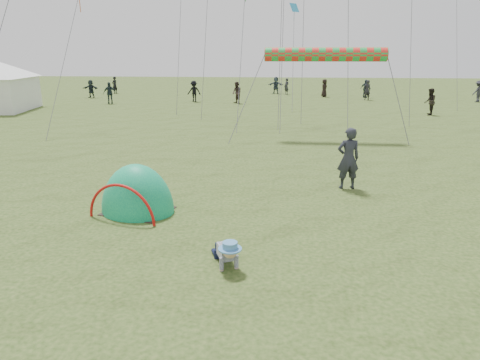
# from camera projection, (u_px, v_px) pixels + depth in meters

# --- Properties ---
(ground) EXTENTS (140.00, 140.00, 0.00)m
(ground) POSITION_uv_depth(u_px,v_px,m) (254.00, 267.00, 8.22)
(ground) COLOR #213B10
(crawling_toddler) EXTENTS (0.83, 0.96, 0.62)m
(crawling_toddler) POSITION_uv_depth(u_px,v_px,m) (227.00, 251.00, 8.17)
(crawling_toddler) COLOR black
(crawling_toddler) RESTS_ON ground
(popup_tent) EXTENTS (2.29, 2.04, 2.52)m
(popup_tent) POSITION_uv_depth(u_px,v_px,m) (138.00, 211.00, 11.14)
(popup_tent) COLOR #057A5F
(popup_tent) RESTS_ON ground
(standing_adult) EXTENTS (0.75, 0.56, 1.87)m
(standing_adult) POSITION_uv_depth(u_px,v_px,m) (348.00, 158.00, 12.79)
(standing_adult) COLOR #24262F
(standing_adult) RESTS_ON ground
(crowd_person_0) EXTENTS (0.66, 0.69, 1.60)m
(crowd_person_0) POSITION_uv_depth(u_px,v_px,m) (287.00, 86.00, 43.08)
(crowd_person_0) COLOR #27282D
(crowd_person_0) RESTS_ON ground
(crowd_person_1) EXTENTS (0.90, 1.02, 1.76)m
(crowd_person_1) POSITION_uv_depth(u_px,v_px,m) (430.00, 102.00, 28.41)
(crowd_person_1) COLOR black
(crowd_person_1) RESTS_ON ground
(crowd_person_2) EXTENTS (1.05, 0.82, 1.66)m
(crowd_person_2) POSITION_uv_depth(u_px,v_px,m) (366.00, 89.00, 39.84)
(crowd_person_2) COLOR #2D3C44
(crowd_person_2) RESTS_ON ground
(crowd_person_3) EXTENTS (1.34, 1.15, 1.79)m
(crowd_person_3) POSITION_uv_depth(u_px,v_px,m) (478.00, 91.00, 36.26)
(crowd_person_3) COLOR #2A2B34
(crowd_person_3) RESTS_ON ground
(crowd_person_4) EXTENTS (0.54, 0.82, 1.65)m
(crowd_person_4) POSITION_uv_depth(u_px,v_px,m) (324.00, 88.00, 40.57)
(crowd_person_4) COLOR black
(crowd_person_4) RESTS_ON ground
(crowd_person_5) EXTENTS (1.61, 0.65, 1.70)m
(crowd_person_5) POSITION_uv_depth(u_px,v_px,m) (276.00, 85.00, 43.97)
(crowd_person_5) COLOR #303D4A
(crowd_person_5) RESTS_ON ground
(crowd_person_6) EXTENTS (0.71, 0.55, 1.74)m
(crowd_person_6) POSITION_uv_depth(u_px,v_px,m) (367.00, 90.00, 37.73)
(crowd_person_6) COLOR black
(crowd_person_6) RESTS_ON ground
(crowd_person_7) EXTENTS (1.06, 1.08, 1.76)m
(crowd_person_7) POSITION_uv_depth(u_px,v_px,m) (237.00, 93.00, 35.14)
(crowd_person_7) COLOR #312523
(crowd_person_7) RESTS_ON ground
(crowd_person_8) EXTENTS (1.10, 0.82, 1.74)m
(crowd_person_8) POSITION_uv_depth(u_px,v_px,m) (110.00, 93.00, 34.98)
(crowd_person_8) COLOR #212F34
(crowd_person_8) RESTS_ON ground
(crowd_person_9) EXTENTS (1.17, 0.72, 1.76)m
(crowd_person_9) POSITION_uv_depth(u_px,v_px,m) (194.00, 91.00, 36.53)
(crowd_person_9) COLOR black
(crowd_person_9) RESTS_ON ground
(crowd_person_11) EXTENTS (1.54, 0.57, 1.63)m
(crowd_person_11) POSITION_uv_depth(u_px,v_px,m) (91.00, 89.00, 39.84)
(crowd_person_11) COLOR black
(crowd_person_11) RESTS_ON ground
(crowd_person_12) EXTENTS (0.58, 0.72, 1.71)m
(crowd_person_12) POSITION_uv_depth(u_px,v_px,m) (115.00, 85.00, 44.24)
(crowd_person_12) COLOR black
(crowd_person_12) RESTS_ON ground
(rainbow_tube_kite) EXTENTS (5.61, 0.64, 0.64)m
(rainbow_tube_kite) POSITION_uv_depth(u_px,v_px,m) (325.00, 54.00, 19.86)
(rainbow_tube_kite) COLOR red
(diamond_kite_4) EXTENTS (0.80, 0.80, 0.66)m
(diamond_kite_4) POSITION_uv_depth(u_px,v_px,m) (294.00, 8.00, 32.54)
(diamond_kite_4) COLOR #278CBC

